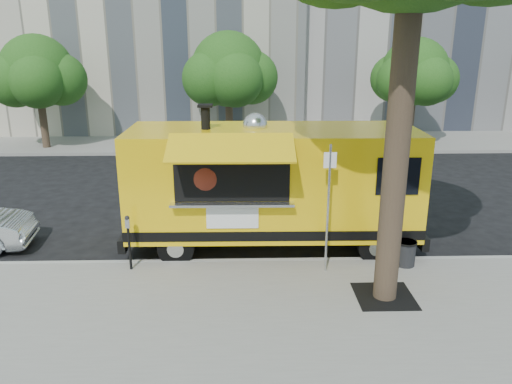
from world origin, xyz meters
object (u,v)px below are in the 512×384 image
trash_bin_right (406,252)px  far_tree_a (37,72)px  far_tree_b (228,69)px  parking_meter (129,236)px  trash_bin_left (387,275)px  food_truck (271,184)px  sign_post (328,202)px  far_tree_c (415,72)px

trash_bin_right → far_tree_a: bearing=134.8°
far_tree_a → far_tree_b: far_tree_b is taller
parking_meter → trash_bin_left: size_ratio=2.27×
far_tree_b → food_truck: far_tree_b is taller
trash_bin_right → sign_post: bearing=-172.7°
far_tree_b → parking_meter: far_tree_b is taller
far_tree_c → trash_bin_right: size_ratio=8.61×
far_tree_b → far_tree_c: size_ratio=1.06×
far_tree_c → sign_post: size_ratio=1.74×
trash_bin_left → parking_meter: bearing=169.3°
trash_bin_right → food_truck: bearing=154.8°
far_tree_c → trash_bin_left: 16.08m
far_tree_b → sign_post: 14.61m
sign_post → food_truck: (-1.18, 1.72, -0.08)m
food_truck → far_tree_a: bearing=131.2°
trash_bin_left → food_truck: bearing=132.1°
food_truck → trash_bin_left: bearing=-47.2°
far_tree_a → parking_meter: size_ratio=4.01×
far_tree_b → sign_post: bearing=-79.9°
sign_post → trash_bin_right: 2.40m
far_tree_b → parking_meter: size_ratio=4.12×
far_tree_b → trash_bin_left: bearing=-76.2°
far_tree_a → trash_bin_right: 19.45m
far_tree_a → trash_bin_right: size_ratio=8.85×
sign_post → food_truck: bearing=124.4°
trash_bin_left → trash_bin_right: 1.37m
far_tree_c → trash_bin_left: (-5.27, -14.84, -3.25)m
parking_meter → trash_bin_left: 5.85m
sign_post → parking_meter: sign_post is taller
far_tree_c → trash_bin_left: bearing=-109.6°
food_truck → trash_bin_left: (2.36, -2.60, -1.30)m
far_tree_a → trash_bin_right: far_tree_a is taller
far_tree_a → trash_bin_left: size_ratio=9.10×
far_tree_c → trash_bin_right: 14.78m
parking_meter → far_tree_a: bearing=117.1°
far_tree_b → sign_post: (2.55, -14.25, -1.98)m
trash_bin_left → trash_bin_right: size_ratio=0.97×
far_tree_c → parking_meter: size_ratio=3.90×
far_tree_b → trash_bin_left: 15.95m
far_tree_a → parking_meter: far_tree_a is taller
parking_meter → trash_bin_right: parking_meter is taller
far_tree_a → sign_post: size_ratio=1.79×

